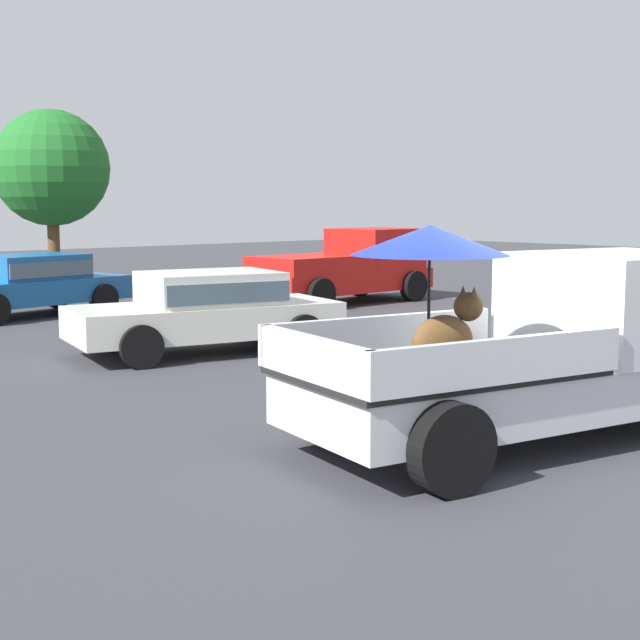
% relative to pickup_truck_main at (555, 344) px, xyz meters
% --- Properties ---
extents(ground_plane, '(80.00, 80.00, 0.00)m').
position_rel_pickup_truck_main_xyz_m(ground_plane, '(-0.39, 0.08, -0.99)').
color(ground_plane, '#38383D').
extents(pickup_truck_main, '(5.32, 3.05, 2.24)m').
position_rel_pickup_truck_main_xyz_m(pickup_truck_main, '(0.00, 0.00, 0.00)').
color(pickup_truck_main, black).
rests_on(pickup_truck_main, ground).
extents(pickup_truck_red, '(4.83, 2.22, 1.80)m').
position_rel_pickup_truck_main_xyz_m(pickup_truck_red, '(7.54, 10.94, -0.11)').
color(pickup_truck_red, black).
rests_on(pickup_truck_red, ground).
extents(parked_sedan_near, '(4.60, 2.75, 1.33)m').
position_rel_pickup_truck_main_xyz_m(parked_sedan_near, '(0.48, 6.89, -0.25)').
color(parked_sedan_near, black).
rests_on(parked_sedan_near, ground).
extents(parked_sedan_far, '(4.51, 2.45, 1.33)m').
position_rel_pickup_truck_main_xyz_m(parked_sedan_far, '(0.51, 13.58, -0.25)').
color(parked_sedan_far, black).
rests_on(parked_sedan_far, ground).
extents(tree_by_lot, '(3.10, 3.10, 4.92)m').
position_rel_pickup_truck_main_xyz_m(tree_by_lot, '(3.25, 17.92, 2.36)').
color(tree_by_lot, brown).
rests_on(tree_by_lot, ground).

